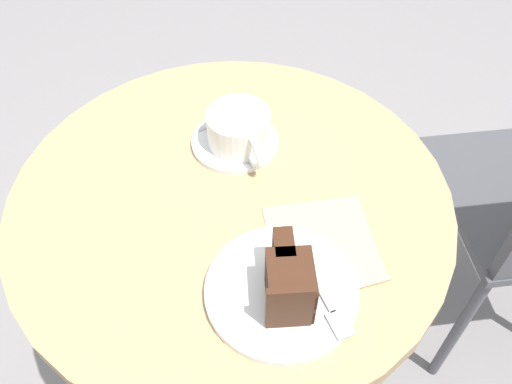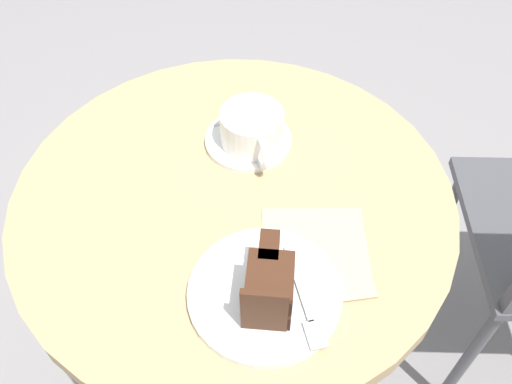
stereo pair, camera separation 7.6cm
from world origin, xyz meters
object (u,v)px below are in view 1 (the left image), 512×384
Objects in this scene: cake_slice at (286,283)px; saucer at (235,142)px; coffee_cup at (239,129)px; cake_plate at (282,290)px; teaspoon at (234,117)px; fork at (325,299)px; napkin at (323,246)px.

saucer is at bearing 170.13° from cake_slice.
cake_slice reaches higher than coffee_cup.
saucer is 1.33× the size of cake_slice.
cake_plate is 1.88× the size of cake_slice.
cake_plate is (0.33, -0.07, -0.01)m from teaspoon.
cake_plate is 1.33× the size of fork.
cake_plate is (0.28, -0.05, 0.00)m from saucer.
saucer is 0.05m from teaspoon.
fork reaches higher than teaspoon.
saucer is 1.37× the size of teaspoon.
coffee_cup reaches higher than teaspoon.
napkin is at bearing -92.76° from teaspoon.
coffee_cup is 0.23m from napkin.
fork is (0.31, -0.01, -0.02)m from coffee_cup.
saucer reaches higher than napkin.
napkin is (0.29, 0.02, -0.01)m from teaspoon.
coffee_cup is 0.90× the size of fork.
coffee_cup reaches higher than cake_plate.
cake_plate is 0.06m from fork.
teaspoon is (-0.06, 0.01, -0.03)m from coffee_cup.
teaspoon is at bearing 167.09° from coffee_cup.
cake_slice reaches higher than cake_plate.
napkin is at bearing 7.68° from coffee_cup.
teaspoon is at bearing -176.52° from napkin.
cake_slice is at bearing -11.03° from coffee_cup.
fork reaches higher than napkin.
cake_plate reaches higher than saucer.
fork reaches higher than saucer.
napkin is at bearing 154.13° from fork.
teaspoon reaches higher than saucer.
teaspoon is 0.97× the size of cake_slice.
fork is at bearing 63.89° from cake_slice.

